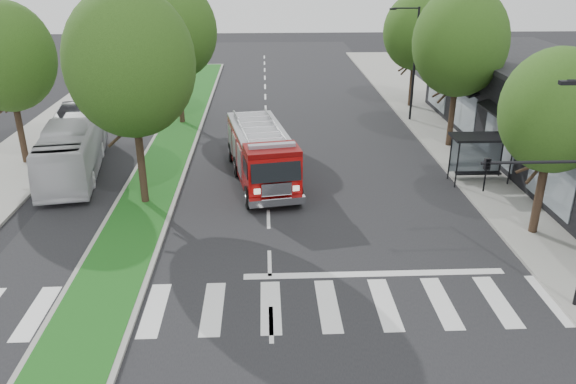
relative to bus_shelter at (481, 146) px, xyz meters
name	(u,v)px	position (x,y,z in m)	size (l,w,h in m)	color
ground	(270,263)	(-11.20, -8.15, -2.04)	(140.00, 140.00, 0.00)	black
sidewalk_right	(487,168)	(1.30, 1.85, -1.96)	(5.00, 80.00, 0.15)	gray
sidewalk_left	(4,175)	(-25.70, 1.85, -1.96)	(5.00, 80.00, 0.15)	gray
median	(179,131)	(-17.20, 9.85, -1.96)	(3.00, 50.00, 0.15)	gray
storefront_row	(573,126)	(5.80, 1.85, 0.46)	(8.00, 30.00, 5.00)	black
bus_shelter	(481,146)	(0.00, 0.00, 0.00)	(3.20, 1.60, 2.61)	black
tree_right_near	(555,111)	(0.30, -6.15, 3.47)	(4.40, 4.40, 8.05)	black
tree_right_mid	(460,42)	(0.30, 5.85, 4.45)	(5.60, 5.60, 9.72)	black
tree_right_far	(416,32)	(0.30, 15.85, 3.80)	(5.00, 5.00, 8.73)	black
tree_median_near	(130,64)	(-17.20, -2.15, 4.77)	(5.80, 5.80, 10.16)	black
tree_median_far	(176,31)	(-17.20, 11.85, 4.45)	(5.60, 5.60, 9.72)	black
tree_left_mid	(6,57)	(-25.20, 3.85, 4.12)	(5.20, 5.20, 9.16)	black
streetlight_right_near	(576,184)	(-1.59, -11.65, 2.63)	(4.08, 0.22, 8.00)	black
streetlight_right_far	(413,59)	(-0.85, 11.85, 2.44)	(2.11, 0.20, 8.00)	black
fire_engine	(261,154)	(-11.51, 0.70, -0.57)	(4.08, 9.16, 3.07)	#630505
city_bus	(74,145)	(-21.91, 2.58, -0.53)	(2.53, 10.83, 3.02)	silver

